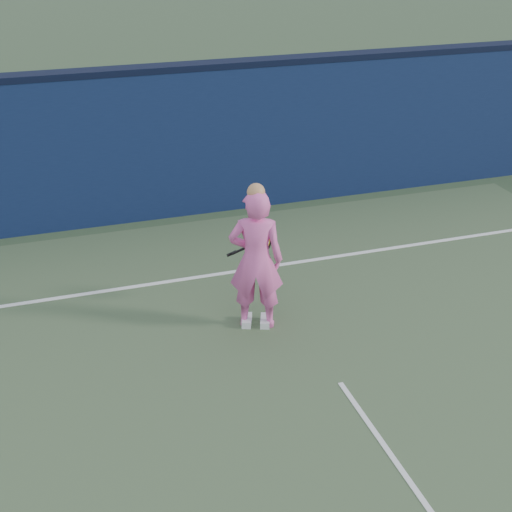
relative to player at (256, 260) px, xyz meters
name	(u,v)px	position (x,y,z in m)	size (l,w,h in m)	color
ground	(380,440)	(0.53, -2.52, -0.95)	(80.00, 80.00, 0.00)	#31492D
backstop_wall	(215,141)	(0.53, 3.98, 0.30)	(24.00, 0.40, 2.50)	#0D1A3C
wall_cap	(213,65)	(0.53, 3.98, 1.60)	(24.00, 0.42, 0.10)	black
player	(256,260)	(0.00, 0.00, 0.00)	(0.81, 0.67, 1.97)	pink
racket	(259,243)	(0.19, 0.47, -0.01)	(0.65, 0.16, 0.34)	black
court_lines	(395,460)	(0.53, -2.85, -0.94)	(11.00, 12.04, 0.01)	white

